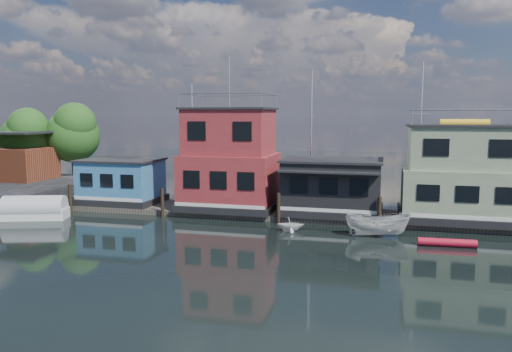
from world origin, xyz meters
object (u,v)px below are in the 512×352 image
(motorboat, at_px, (378,224))
(houseboat_green, at_px, (462,175))
(tarp_runabout, at_px, (35,210))
(dinghy_white, at_px, (290,224))
(houseboat_dark, at_px, (332,186))
(houseboat_blue, at_px, (121,181))
(houseboat_red, at_px, (230,161))
(red_kayak, at_px, (447,243))

(motorboat, bearing_deg, houseboat_green, -52.65)
(tarp_runabout, distance_m, dinghy_white, 19.17)
(houseboat_green, bearing_deg, houseboat_dark, -179.88)
(houseboat_blue, relative_size, tarp_runabout, 1.29)
(dinghy_white, bearing_deg, houseboat_blue, 59.25)
(houseboat_dark, distance_m, houseboat_green, 9.07)
(houseboat_red, relative_size, houseboat_dark, 1.60)
(tarp_runabout, bearing_deg, dinghy_white, -15.38)
(tarp_runabout, bearing_deg, houseboat_blue, 38.44)
(houseboat_red, bearing_deg, tarp_runabout, -156.21)
(motorboat, bearing_deg, houseboat_red, 61.64)
(houseboat_blue, distance_m, tarp_runabout, 7.23)
(houseboat_blue, height_order, houseboat_green, houseboat_green)
(houseboat_dark, distance_m, motorboat, 6.28)
(red_kayak, xyz_separation_m, motorboat, (-4.01, 1.46, 0.55))
(tarp_runabout, height_order, dinghy_white, tarp_runabout)
(red_kayak, bearing_deg, tarp_runabout, 176.14)
(houseboat_green, bearing_deg, dinghy_white, -156.18)
(motorboat, bearing_deg, houseboat_dark, 29.89)
(red_kayak, xyz_separation_m, tarp_runabout, (-28.84, 0.57, 0.46))
(red_kayak, bearing_deg, houseboat_red, 154.54)
(houseboat_red, xyz_separation_m, motorboat, (11.44, -5.01, -3.31))
(houseboat_dark, bearing_deg, houseboat_red, 179.86)
(houseboat_dark, distance_m, red_kayak, 10.10)
(houseboat_red, relative_size, red_kayak, 3.57)
(red_kayak, bearing_deg, dinghy_white, 168.39)
(houseboat_dark, bearing_deg, dinghy_white, -114.37)
(houseboat_blue, distance_m, houseboat_green, 26.53)
(motorboat, bearing_deg, houseboat_blue, 71.84)
(houseboat_blue, relative_size, houseboat_dark, 0.86)
(houseboat_blue, bearing_deg, houseboat_red, 0.00)
(houseboat_blue, distance_m, dinghy_white, 16.14)
(houseboat_dark, xyz_separation_m, red_kayak, (7.45, -6.46, -2.17))
(houseboat_blue, bearing_deg, red_kayak, -14.55)
(dinghy_white, bearing_deg, houseboat_red, 36.52)
(houseboat_blue, xyz_separation_m, houseboat_green, (26.50, 0.00, 1.34))
(houseboat_green, height_order, tarp_runabout, houseboat_green)
(houseboat_green, relative_size, tarp_runabout, 1.70)
(houseboat_green, height_order, dinghy_white, houseboat_green)
(houseboat_dark, xyz_separation_m, motorboat, (3.44, -4.99, -1.63))
(tarp_runabout, bearing_deg, houseboat_dark, -2.81)
(houseboat_blue, xyz_separation_m, houseboat_red, (9.50, 0.00, 1.90))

